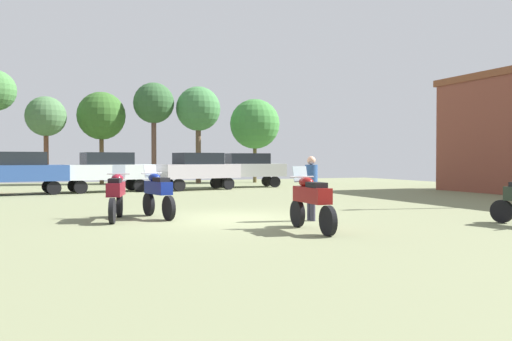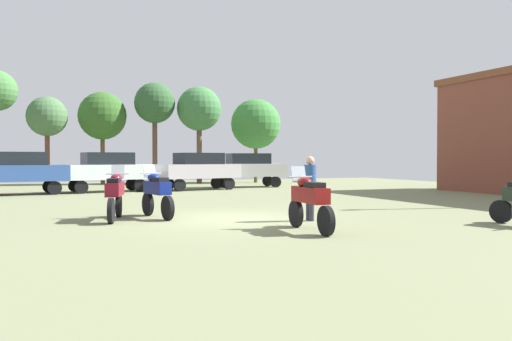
{
  "view_description": "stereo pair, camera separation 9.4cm",
  "coord_description": "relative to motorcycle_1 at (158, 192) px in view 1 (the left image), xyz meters",
  "views": [
    {
      "loc": [
        -4.96,
        -13.89,
        1.7
      ],
      "look_at": [
        3.33,
        6.21,
        1.21
      ],
      "focal_mm": 36.98,
      "sensor_mm": 36.0,
      "label": 1
    },
    {
      "loc": [
        -4.87,
        -13.92,
        1.7
      ],
      "look_at": [
        3.33,
        6.21,
        1.21
      ],
      "focal_mm": 36.98,
      "sensor_mm": 36.0,
      "label": 2
    }
  ],
  "objects": [
    {
      "name": "tree_1",
      "position": [
        -2.69,
        20.82,
        3.57
      ],
      "size": [
        2.51,
        2.51,
        5.61
      ],
      "color": "brown",
      "rests_on": "ground"
    },
    {
      "name": "motorcycle_1",
      "position": [
        0.0,
        0.0,
        0.0
      ],
      "size": [
        0.69,
        2.11,
        1.51
      ],
      "rotation": [
        0.0,
        0.0,
        0.19
      ],
      "color": "black",
      "rests_on": "ground"
    },
    {
      "name": "tree_8",
      "position": [
        11.05,
        19.69,
        3.4
      ],
      "size": [
        3.52,
        3.52,
        5.91
      ],
      "color": "brown",
      "rests_on": "ground"
    },
    {
      "name": "person_1",
      "position": [
        3.69,
        -2.29,
        0.28
      ],
      "size": [
        0.35,
        0.35,
        1.75
      ],
      "rotation": [
        0.0,
        0.0,
        1.61
      ],
      "color": "#313041",
      "rests_on": "ground"
    },
    {
      "name": "car_6",
      "position": [
        8.3,
        14.12,
        0.43
      ],
      "size": [
        4.43,
        2.15,
        2.0
      ],
      "rotation": [
        0.0,
        0.0,
        1.49
      ],
      "color": "black",
      "rests_on": "ground"
    },
    {
      "name": "car_1",
      "position": [
        -4.03,
        11.91,
        0.43
      ],
      "size": [
        4.51,
        2.38,
        2.0
      ],
      "rotation": [
        0.0,
        0.0,
        1.71
      ],
      "color": "black",
      "rests_on": "ground"
    },
    {
      "name": "tree_6",
      "position": [
        4.03,
        20.45,
        4.62
      ],
      "size": [
        2.72,
        2.72,
        6.79
      ],
      "color": "brown",
      "rests_on": "ground"
    },
    {
      "name": "tree_4",
      "position": [
        7.0,
        20.04,
        4.32
      ],
      "size": [
        3.03,
        3.03,
        6.63
      ],
      "color": "brown",
      "rests_on": "ground"
    },
    {
      "name": "tree_3",
      "position": [
        0.71,
        21.15,
        3.75
      ],
      "size": [
        3.15,
        3.15,
        6.09
      ],
      "color": "brown",
      "rests_on": "ground"
    },
    {
      "name": "motorcycle_7",
      "position": [
        -1.18,
        -0.16,
        0.0
      ],
      "size": [
        0.78,
        2.22,
        1.51
      ],
      "rotation": [
        0.0,
        0.0,
        -0.25
      ],
      "color": "black",
      "rests_on": "ground"
    },
    {
      "name": "ground_plane",
      "position": [
        1.84,
        -0.98,
        -0.75
      ],
      "size": [
        44.0,
        52.0,
        0.02
      ],
      "color": "#747A56"
    },
    {
      "name": "car_3",
      "position": [
        4.85,
        12.62,
        0.43
      ],
      "size": [
        4.55,
        2.54,
        2.0
      ],
      "rotation": [
        0.0,
        0.0,
        1.75
      ],
      "color": "black",
      "rests_on": "ground"
    },
    {
      "name": "car_2",
      "position": [
        0.07,
        12.61,
        0.43
      ],
      "size": [
        4.51,
        2.39,
        2.0
      ],
      "rotation": [
        0.0,
        0.0,
        1.71
      ],
      "color": "black",
      "rests_on": "ground"
    },
    {
      "name": "motorcycle_2",
      "position": [
        2.71,
        -4.1,
        0.0
      ],
      "size": [
        0.62,
        2.29,
        1.5
      ],
      "rotation": [
        0.0,
        0.0,
        -0.05
      ],
      "color": "black",
      "rests_on": "ground"
    }
  ]
}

